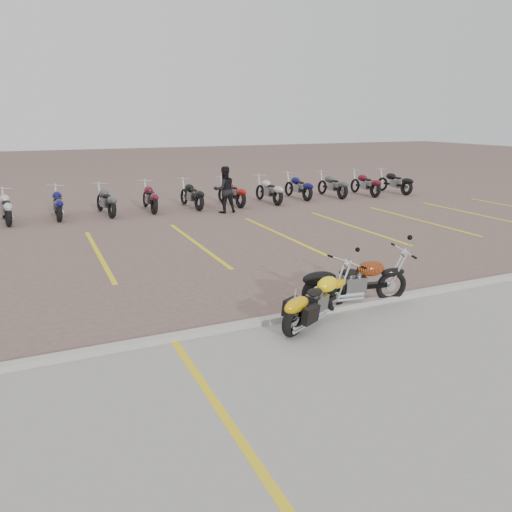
{
  "coord_description": "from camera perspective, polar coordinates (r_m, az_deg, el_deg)",
  "views": [
    {
      "loc": [
        -4.1,
        -9.26,
        3.48
      ],
      "look_at": [
        -0.09,
        -0.34,
        0.75
      ],
      "focal_mm": 35.0,
      "sensor_mm": 36.0,
      "label": 1
    }
  ],
  "objects": [
    {
      "name": "parking_stripes",
      "position": [
        14.31,
        -6.8,
        1.43
      ],
      "size": [
        38.0,
        5.5,
        0.01
      ],
      "primitive_type": null,
      "color": "yellow",
      "rests_on": "ground"
    },
    {
      "name": "bg_bike_row",
      "position": [
        19.94,
        -7.49,
        7.04
      ],
      "size": [
        20.53,
        2.03,
        1.1
      ],
      "color": "black",
      "rests_on": "ground"
    },
    {
      "name": "flame_cruiser",
      "position": [
        9.59,
        10.97,
        -3.18
      ],
      "size": [
        2.14,
        0.5,
        0.88
      ],
      "rotation": [
        0.06,
        0.0,
        -0.17
      ],
      "color": "black",
      "rests_on": "ground"
    },
    {
      "name": "concrete_apron",
      "position": [
        7.18,
        14.88,
        -13.93
      ],
      "size": [
        60.0,
        5.0,
        0.01
      ],
      "primitive_type": "cube",
      "color": "#9E9B93",
      "rests_on": "ground"
    },
    {
      "name": "ground",
      "position": [
        10.71,
        -0.29,
        -3.36
      ],
      "size": [
        100.0,
        100.0,
        0.0
      ],
      "primitive_type": "plane",
      "color": "#755D53",
      "rests_on": "ground"
    },
    {
      "name": "yellow_cruiser",
      "position": [
        8.67,
        6.6,
        -5.31
      ],
      "size": [
        1.8,
        1.01,
        0.81
      ],
      "rotation": [
        0.13,
        0.0,
        0.47
      ],
      "color": "black",
      "rests_on": "ground"
    },
    {
      "name": "person_b",
      "position": [
        18.77,
        -3.63,
        7.57
      ],
      "size": [
        0.84,
        0.65,
        1.73
      ],
      "primitive_type": "imported",
      "rotation": [
        0.0,
        0.0,
        3.14
      ],
      "color": "black",
      "rests_on": "ground"
    },
    {
      "name": "curb",
      "position": [
        9.01,
        4.9,
        -6.77
      ],
      "size": [
        60.0,
        0.18,
        0.12
      ],
      "primitive_type": "cube",
      "color": "#ADAAA3",
      "rests_on": "ground"
    },
    {
      "name": "apron_stripe",
      "position": [
        6.16,
        -3.03,
        -18.72
      ],
      "size": [
        0.12,
        5.0,
        0.0
      ],
      "primitive_type": "cube",
      "color": "yellow",
      "rests_on": "concrete_apron"
    }
  ]
}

